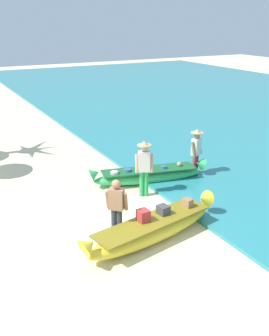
% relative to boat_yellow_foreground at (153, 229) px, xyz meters
% --- Properties ---
extents(ground_plane, '(80.00, 80.00, 0.00)m').
position_rel_boat_yellow_foreground_xyz_m(ground_plane, '(-0.72, 0.23, -0.31)').
color(ground_plane, beige).
extents(boat_yellow_foreground, '(4.22, 1.54, 0.85)m').
position_rel_boat_yellow_foreground_xyz_m(boat_yellow_foreground, '(0.00, 0.00, 0.00)').
color(boat_yellow_foreground, yellow).
rests_on(boat_yellow_foreground, ground).
extents(boat_green_midground, '(4.07, 1.52, 0.78)m').
position_rel_boat_yellow_foreground_xyz_m(boat_green_midground, '(1.77, 3.27, -0.04)').
color(boat_green_midground, '#38B760').
rests_on(boat_green_midground, ground).
extents(person_vendor_hatted, '(0.59, 0.45, 1.79)m').
position_rel_boat_yellow_foreground_xyz_m(person_vendor_hatted, '(1.10, 2.43, 0.72)').
color(person_vendor_hatted, green).
rests_on(person_vendor_hatted, ground).
extents(person_tourist_customer, '(0.53, 0.51, 1.64)m').
position_rel_boat_yellow_foreground_xyz_m(person_tourist_customer, '(-0.81, 0.40, 0.61)').
color(person_tourist_customer, '#333842').
rests_on(person_tourist_customer, ground).
extents(person_vendor_assistant, '(0.58, 0.44, 1.71)m').
position_rel_boat_yellow_foreground_xyz_m(person_vendor_assistant, '(3.52, 3.05, 0.67)').
color(person_vendor_assistant, '#B2383D').
rests_on(person_vendor_assistant, ground).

